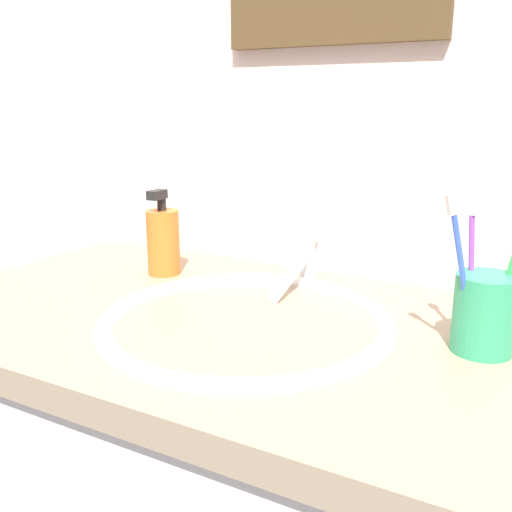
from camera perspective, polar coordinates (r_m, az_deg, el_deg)
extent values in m
cube|color=beige|center=(1.04, 8.17, 18.24)|extent=(2.27, 0.04, 2.40)
cube|color=gray|center=(0.82, -0.38, -8.02)|extent=(1.07, 0.53, 0.04)
ellipsoid|color=white|center=(0.85, -0.99, -10.06)|extent=(0.37, 0.37, 0.11)
torus|color=white|center=(0.82, -1.00, -6.54)|extent=(0.42, 0.42, 0.02)
cylinder|color=#595B60|center=(0.87, -0.97, -13.16)|extent=(0.03, 0.03, 0.01)
cylinder|color=silver|center=(1.00, 5.18, -0.26)|extent=(0.02, 0.02, 0.08)
cylinder|color=silver|center=(0.94, 3.56, -1.90)|extent=(0.02, 0.14, 0.06)
cylinder|color=silver|center=(1.00, 5.59, 2.65)|extent=(0.01, 0.05, 0.01)
cylinder|color=#2D9966|center=(0.77, 21.82, -5.38)|extent=(0.08, 0.08, 0.10)
cylinder|color=blue|center=(0.73, 20.00, -2.24)|extent=(0.05, 0.04, 0.19)
cube|color=white|center=(0.69, 19.02, 4.91)|extent=(0.02, 0.02, 0.03)
cylinder|color=purple|center=(0.77, 20.68, -1.78)|extent=(0.02, 0.01, 0.18)
cube|color=white|center=(0.75, 20.77, 4.75)|extent=(0.02, 0.01, 0.02)
cylinder|color=green|center=(0.76, 23.83, -1.96)|extent=(0.04, 0.03, 0.18)
cylinder|color=orange|center=(1.05, -9.24, 1.35)|extent=(0.06, 0.06, 0.12)
cylinder|color=black|center=(1.03, -9.40, 5.05)|extent=(0.02, 0.02, 0.02)
cube|color=black|center=(1.02, -9.86, 6.05)|extent=(0.02, 0.04, 0.02)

